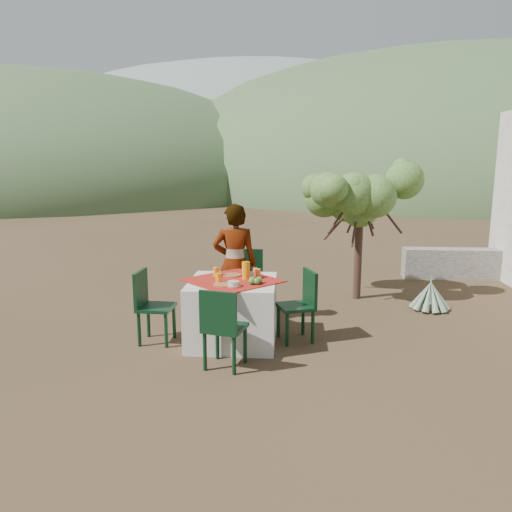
{
  "coord_description": "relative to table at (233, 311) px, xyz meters",
  "views": [
    {
      "loc": [
        0.21,
        -5.81,
        2.17
      ],
      "look_at": [
        -0.22,
        0.28,
        0.98
      ],
      "focal_mm": 35.0,
      "sensor_mm": 36.0,
      "label": 1
    }
  ],
  "objects": [
    {
      "name": "chair_left",
      "position": [
        -0.98,
        -0.08,
        0.11
      ],
      "size": [
        0.42,
        0.42,
        0.87
      ],
      "rotation": [
        0.0,
        0.0,
        1.52
      ],
      "color": "black",
      "rests_on": "ground"
    },
    {
      "name": "ground",
      "position": [
        0.47,
        0.12,
        -0.38
      ],
      "size": [
        160.0,
        160.0,
        0.0
      ],
      "primitive_type": "plane",
      "color": "#3D2E1C",
      "rests_on": "ground"
    },
    {
      "name": "hill_near_left",
      "position": [
        -17.53,
        30.12,
        -0.38
      ],
      "size": [
        40.0,
        40.0,
        16.0
      ],
      "primitive_type": "ellipsoid",
      "color": "#3B512D",
      "rests_on": "ground"
    },
    {
      "name": "jar_right",
      "position": [
        0.26,
        0.24,
        0.43
      ],
      "size": [
        0.06,
        0.06,
        0.09
      ],
      "primitive_type": "cylinder",
      "color": "orange",
      "rests_on": "table"
    },
    {
      "name": "bowl_plate",
      "position": [
        0.05,
        -0.3,
        0.39
      ],
      "size": [
        0.18,
        0.18,
        0.01
      ],
      "primitive_type": "cylinder",
      "color": "brown",
      "rests_on": "table"
    },
    {
      "name": "table",
      "position": [
        0.0,
        0.0,
        0.0
      ],
      "size": [
        1.3,
        1.3,
        0.76
      ],
      "color": "white",
      "rests_on": "ground"
    },
    {
      "name": "juice_pitcher",
      "position": [
        0.16,
        0.05,
        0.49
      ],
      "size": [
        0.1,
        0.1,
        0.21
      ],
      "primitive_type": "cylinder",
      "color": "orange",
      "rests_on": "table"
    },
    {
      "name": "glass_far",
      "position": [
        -0.22,
        0.17,
        0.44
      ],
      "size": [
        0.07,
        0.07,
        0.11
      ],
      "primitive_type": "cylinder",
      "color": "orange",
      "rests_on": "table"
    },
    {
      "name": "white_bowl",
      "position": [
        0.05,
        -0.3,
        0.42
      ],
      "size": [
        0.13,
        0.13,
        0.05
      ],
      "primitive_type": "cylinder",
      "color": "silver",
      "rests_on": "bowl_plate"
    },
    {
      "name": "plate_near",
      "position": [
        -0.07,
        -0.25,
        0.39
      ],
      "size": [
        0.24,
        0.24,
        0.01
      ],
      "primitive_type": "cylinder",
      "color": "brown",
      "rests_on": "table"
    },
    {
      "name": "stone_wall",
      "position": [
        4.07,
        3.52,
        -0.1
      ],
      "size": [
        2.6,
        0.35,
        0.55
      ],
      "primitive_type": "cube",
      "color": "gray",
      "rests_on": "ground"
    },
    {
      "name": "agave",
      "position": [
        2.72,
        1.48,
        -0.18
      ],
      "size": [
        0.57,
        0.57,
        0.6
      ],
      "rotation": [
        0.0,
        0.0,
        -0.2
      ],
      "color": "gray",
      "rests_on": "ground"
    },
    {
      "name": "shrub_tree",
      "position": [
        1.79,
        2.09,
        1.11
      ],
      "size": [
        1.61,
        1.58,
        1.89
      ],
      "color": "#402B20",
      "rests_on": "ground"
    },
    {
      "name": "hill_near_right",
      "position": [
        12.47,
        36.12,
        -0.38
      ],
      "size": [
        48.0,
        48.0,
        20.0
      ],
      "primitive_type": "ellipsoid",
      "color": "#3B512D",
      "rests_on": "ground"
    },
    {
      "name": "napkin_holder",
      "position": [
        0.22,
        0.1,
        0.42
      ],
      "size": [
        0.06,
        0.04,
        0.08
      ],
      "primitive_type": "cube",
      "rotation": [
        0.0,
        0.0,
        0.02
      ],
      "color": "silver",
      "rests_on": "table"
    },
    {
      "name": "person",
      "position": [
        -0.05,
        0.73,
        0.42
      ],
      "size": [
        0.61,
        0.43,
        1.6
      ],
      "primitive_type": "imported",
      "rotation": [
        0.0,
        0.0,
        3.21
      ],
      "color": "#8C6651",
      "rests_on": "ground"
    },
    {
      "name": "fruit_cluster",
      "position": [
        0.28,
        -0.17,
        0.42
      ],
      "size": [
        0.16,
        0.14,
        0.08
      ],
      "color": "#488630",
      "rests_on": "table"
    },
    {
      "name": "glass_near",
      "position": [
        -0.14,
        -0.15,
        0.44
      ],
      "size": [
        0.07,
        0.07,
        0.11
      ],
      "primitive_type": "cylinder",
      "color": "orange",
      "rests_on": "table"
    },
    {
      "name": "plate_far",
      "position": [
        -0.03,
        0.22,
        0.39
      ],
      "size": [
        0.23,
        0.23,
        0.01
      ],
      "primitive_type": "cylinder",
      "color": "brown",
      "rests_on": "table"
    },
    {
      "name": "chair_right",
      "position": [
        0.82,
        0.11,
        0.1
      ],
      "size": [
        0.51,
        0.51,
        0.86
      ],
      "rotation": [
        0.0,
        0.0,
        5.05
      ],
      "color": "black",
      "rests_on": "ground"
    },
    {
      "name": "jar_left",
      "position": [
        0.3,
        0.15,
        0.43
      ],
      "size": [
        0.07,
        0.07,
        0.1
      ],
      "primitive_type": "cylinder",
      "color": "orange",
      "rests_on": "table"
    },
    {
      "name": "chair_near",
      "position": [
        -0.01,
        -0.82,
        0.1
      ],
      "size": [
        0.49,
        0.49,
        0.87
      ],
      "rotation": [
        0.0,
        0.0,
        2.88
      ],
      "color": "black",
      "rests_on": "ground"
    },
    {
      "name": "chair_far",
      "position": [
        0.08,
        1.15,
        0.12
      ],
      "size": [
        0.43,
        0.43,
        0.91
      ],
      "rotation": [
        0.0,
        0.0,
        0.03
      ],
      "color": "black",
      "rests_on": "ground"
    },
    {
      "name": "hill_far_center",
      "position": [
        -3.53,
        52.12,
        -0.38
      ],
      "size": [
        60.0,
        60.0,
        24.0
      ],
      "primitive_type": "ellipsoid",
      "color": "slate",
      "rests_on": "ground"
    }
  ]
}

